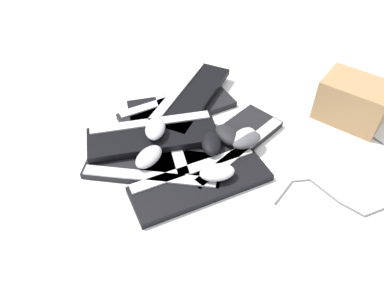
# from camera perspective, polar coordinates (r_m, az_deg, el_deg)

# --- Properties ---
(ground_plane) EXTENTS (3.20, 3.20, 0.00)m
(ground_plane) POSITION_cam_1_polar(r_m,az_deg,el_deg) (1.25, 3.40, -2.93)
(ground_plane) COLOR white
(keyboard_0) EXTENTS (0.45, 0.37, 0.03)m
(keyboard_0) POSITION_cam_1_polar(r_m,az_deg,el_deg) (1.29, 5.65, -0.09)
(keyboard_0) COLOR black
(keyboard_0) RESTS_ON ground
(keyboard_1) EXTENTS (0.46, 0.26, 0.03)m
(keyboard_1) POSITION_cam_1_polar(r_m,az_deg,el_deg) (1.43, -2.26, 5.26)
(keyboard_1) COLOR black
(keyboard_1) RESTS_ON ground
(keyboard_2) EXTENTS (0.16, 0.44, 0.03)m
(keyboard_2) POSITION_cam_1_polar(r_m,az_deg,el_deg) (1.32, -5.46, 1.05)
(keyboard_2) COLOR black
(keyboard_2) RESTS_ON ground
(keyboard_3) EXTENTS (0.46, 0.29, 0.03)m
(keyboard_3) POSITION_cam_1_polar(r_m,az_deg,el_deg) (1.22, -5.93, -3.46)
(keyboard_3) COLOR black
(keyboard_3) RESTS_ON ground
(keyboard_4) EXTENTS (0.46, 0.24, 0.03)m
(keyboard_4) POSITION_cam_1_polar(r_m,az_deg,el_deg) (1.17, 1.29, -5.95)
(keyboard_4) COLOR black
(keyboard_4) RESTS_ON ground
(keyboard_5) EXTENTS (0.44, 0.15, 0.03)m
(keyboard_5) POSITION_cam_1_polar(r_m,az_deg,el_deg) (1.29, -5.99, 1.33)
(keyboard_5) COLOR black
(keyboard_5) RESTS_ON keyboard_2
(keyboard_6) EXTENTS (0.38, 0.44, 0.03)m
(keyboard_6) POSITION_cam_1_polar(r_m,az_deg,el_deg) (1.45, -0.21, 7.36)
(keyboard_6) COLOR black
(keyboard_6) RESTS_ON keyboard_1
(mouse_0) EXTENTS (0.09, 0.12, 0.04)m
(mouse_0) POSITION_cam_1_polar(r_m,az_deg,el_deg) (1.24, 3.15, 0.13)
(mouse_0) COLOR black
(mouse_0) RESTS_ON keyboard_0
(mouse_1) EXTENTS (0.13, 0.10, 0.04)m
(mouse_1) POSITION_cam_1_polar(r_m,az_deg,el_deg) (1.27, 8.29, 0.61)
(mouse_1) COLOR #4C4C51
(mouse_1) RESTS_ON keyboard_0
(mouse_2) EXTENTS (0.09, 0.12, 0.04)m
(mouse_2) POSITION_cam_1_polar(r_m,az_deg,el_deg) (1.26, -5.62, 2.40)
(mouse_2) COLOR #B7B7BC
(mouse_2) RESTS_ON keyboard_5
(mouse_3) EXTENTS (0.12, 0.12, 0.04)m
(mouse_3) POSITION_cam_1_polar(r_m,az_deg,el_deg) (1.20, -6.61, -1.93)
(mouse_3) COLOR #B7B7BC
(mouse_3) RESTS_ON keyboard_3
(mouse_4) EXTENTS (0.11, 0.07, 0.04)m
(mouse_4) POSITION_cam_1_polar(r_m,az_deg,el_deg) (1.15, 3.86, -4.33)
(mouse_4) COLOR silver
(mouse_4) RESTS_ON keyboard_4
(mouse_5) EXTENTS (0.10, 0.13, 0.04)m
(mouse_5) POSITION_cam_1_polar(r_m,az_deg,el_deg) (1.28, 5.38, 1.40)
(mouse_5) COLOR black
(mouse_5) RESTS_ON keyboard_0
(mouse_6) EXTENTS (0.13, 0.12, 0.04)m
(mouse_6) POSITION_cam_1_polar(r_m,az_deg,el_deg) (1.27, 7.89, 0.98)
(mouse_6) COLOR silver
(mouse_6) RESTS_ON keyboard_0
(cable_0) EXTENTS (0.49, 0.32, 0.01)m
(cable_0) POSITION_cam_1_polar(r_m,az_deg,el_deg) (1.29, 24.07, -5.56)
(cable_0) COLOR #59595B
(cable_0) RESTS_ON ground
(cardboard_box) EXTENTS (0.27, 0.28, 0.16)m
(cardboard_box) POSITION_cam_1_polar(r_m,az_deg,el_deg) (1.48, 23.32, 6.02)
(cardboard_box) COLOR #9E774C
(cardboard_box) RESTS_ON ground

